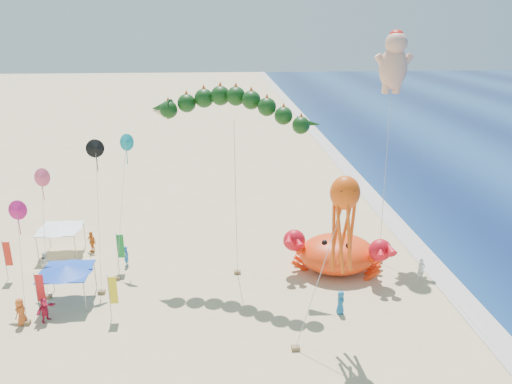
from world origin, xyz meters
TOP-DOWN VIEW (x-y plane):
  - ground at (0.00, 0.00)m, footprint 320.00×320.00m
  - foam_strip at (12.00, 0.00)m, footprint 320.00×320.00m
  - crab_inflatable at (4.24, 1.65)m, footprint 7.99×6.59m
  - dragon_kite at (-3.71, 2.33)m, footprint 11.87×5.44m
  - cherub_kite at (9.14, 6.76)m, footprint 2.57×5.18m
  - octopus_kite at (2.26, -6.76)m, footprint 3.76×2.01m
  - canopy_blue at (-15.17, -1.23)m, footprint 3.55×3.55m
  - canopy_white at (-17.74, 6.32)m, footprint 3.51×3.51m
  - feather_flags at (-15.15, -0.46)m, footprint 9.33×6.68m
  - beachgoers at (-12.02, -0.20)m, footprint 28.92×11.66m
  - small_kites at (-14.90, 1.89)m, footprint 7.63×9.46m

SIDE VIEW (x-z plane):
  - ground at x=0.00m, z-range 0.00..0.00m
  - foam_strip at x=12.00m, z-range 0.01..0.01m
  - beachgoers at x=-12.02m, z-range -0.06..1.76m
  - crab_inflatable at x=4.24m, z-range -0.21..3.29m
  - feather_flags at x=-15.15m, z-range 0.41..3.61m
  - canopy_white at x=-17.74m, z-range 1.09..3.80m
  - canopy_blue at x=-15.17m, z-range 1.09..3.80m
  - small_kites at x=-14.90m, z-range 2.39..12.88m
  - octopus_kite at x=2.26m, z-range 2.76..13.07m
  - dragon_kite at x=-3.71m, z-range 5.49..19.08m
  - cherub_kite at x=9.14m, z-range 6.54..24.24m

